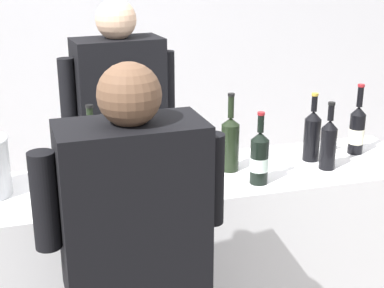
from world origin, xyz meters
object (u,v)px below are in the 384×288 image
(wine_bottle_3, at_px, (150,141))
(wine_bottle_5, at_px, (357,130))
(wine_bottle_9, at_px, (312,134))
(person_server, at_px, (122,167))
(wine_bottle_0, at_px, (328,143))
(wine_bottle_8, at_px, (92,151))
(wine_bottle_2, at_px, (140,151))
(wine_bottle_7, at_px, (259,158))
(wine_bottle_6, at_px, (106,161))
(wine_bottle_4, at_px, (230,142))
(wine_glass, at_px, (141,166))

(wine_bottle_3, relative_size, wine_bottle_5, 1.02)
(wine_bottle_9, xyz_separation_m, person_server, (-0.82, 0.54, -0.28))
(wine_bottle_0, bearing_deg, wine_bottle_8, 167.67)
(wine_bottle_2, bearing_deg, wine_bottle_9, -1.20)
(wine_bottle_3, relative_size, wine_bottle_7, 1.12)
(wine_bottle_7, bearing_deg, wine_bottle_3, 142.92)
(wine_bottle_5, bearing_deg, person_server, 154.26)
(wine_bottle_6, bearing_deg, wine_bottle_9, 1.56)
(wine_bottle_3, xyz_separation_m, wine_bottle_8, (-0.26, -0.01, -0.01))
(wine_bottle_7, xyz_separation_m, person_server, (-0.47, 0.73, -0.27))
(wine_bottle_5, height_order, wine_bottle_6, wine_bottle_5)
(wine_bottle_3, bearing_deg, wine_bottle_4, -21.51)
(wine_bottle_0, xyz_separation_m, wine_bottle_2, (-0.84, 0.14, -0.00))
(wine_bottle_4, xyz_separation_m, wine_bottle_7, (0.07, -0.17, -0.02))
(wine_bottle_4, distance_m, wine_bottle_9, 0.41)
(wine_bottle_5, height_order, person_server, person_server)
(wine_bottle_3, distance_m, wine_bottle_9, 0.76)
(wine_bottle_6, xyz_separation_m, wine_bottle_8, (-0.04, 0.13, 0.00))
(wine_bottle_3, distance_m, person_server, 0.51)
(wine_bottle_2, relative_size, wine_bottle_5, 1.00)
(wine_bottle_0, xyz_separation_m, wine_bottle_6, (-0.99, 0.09, -0.01))
(wine_bottle_2, distance_m, wine_bottle_7, 0.52)
(wine_bottle_4, relative_size, person_server, 0.21)
(wine_bottle_5, bearing_deg, wine_bottle_9, -174.56)
(wine_bottle_7, distance_m, wine_bottle_8, 0.73)
(wine_bottle_3, height_order, person_server, person_server)
(wine_bottle_0, height_order, wine_bottle_8, wine_bottle_8)
(wine_bottle_3, distance_m, wine_bottle_4, 0.37)
(wine_bottle_7, relative_size, wine_glass, 1.87)
(wine_bottle_8, bearing_deg, wine_bottle_6, -72.28)
(wine_bottle_4, bearing_deg, wine_bottle_7, -68.61)
(wine_bottle_2, distance_m, wine_glass, 0.15)
(wine_bottle_3, relative_size, wine_bottle_4, 0.98)
(wine_bottle_5, xyz_separation_m, person_server, (-1.07, 0.52, -0.27))
(wine_bottle_3, distance_m, wine_bottle_8, 0.26)
(wine_bottle_4, distance_m, wine_glass, 0.45)
(wine_bottle_8, height_order, person_server, person_server)
(person_server, bearing_deg, wine_bottle_7, -57.13)
(wine_bottle_7, height_order, person_server, person_server)
(wine_bottle_0, xyz_separation_m, wine_glass, (-0.87, -0.01, -0.01))
(person_server, bearing_deg, wine_glass, -92.48)
(wine_bottle_4, bearing_deg, wine_bottle_9, 1.92)
(wine_bottle_6, distance_m, wine_glass, 0.16)
(wine_bottle_2, height_order, person_server, person_server)
(wine_bottle_0, xyz_separation_m, person_server, (-0.84, 0.66, -0.27))
(wine_bottle_4, height_order, wine_bottle_6, wine_bottle_4)
(wine_bottle_2, distance_m, wine_bottle_6, 0.16)
(person_server, bearing_deg, wine_bottle_3, -81.44)
(wine_bottle_2, bearing_deg, wine_bottle_0, -9.33)
(wine_bottle_6, bearing_deg, wine_bottle_3, 33.71)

